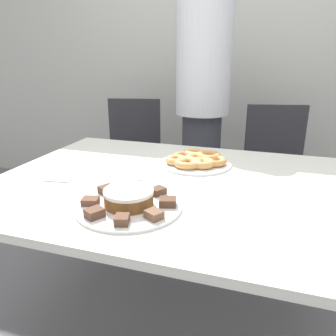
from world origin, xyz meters
name	(u,v)px	position (x,y,z in m)	size (l,w,h in m)	color
ground_plane	(171,326)	(0.00, 0.00, 0.00)	(12.00, 12.00, 0.00)	slate
wall_back	(233,44)	(0.00, 1.64, 1.30)	(8.00, 0.05, 2.60)	beige
table	(171,199)	(0.00, 0.00, 0.66)	(1.43, 1.08, 0.74)	silver
person_standing	(202,104)	(-0.08, 0.95, 0.91)	(0.35, 0.35, 1.73)	#383842
office_chair_left	(132,164)	(-0.62, 0.98, 0.44)	(0.52, 0.52, 0.91)	black
office_chair_right	(276,179)	(0.42, 0.98, 0.44)	(0.53, 0.53, 0.91)	black
plate_cake	(129,206)	(-0.06, -0.28, 0.74)	(0.35, 0.35, 0.01)	white
plate_donuts	(196,163)	(0.04, 0.24, 0.74)	(0.33, 0.33, 0.01)	white
frosted_cake	(129,197)	(-0.06, -0.28, 0.78)	(0.16, 0.16, 0.05)	brown
lamington_0	(90,201)	(-0.19, -0.31, 0.76)	(0.06, 0.06, 0.02)	brown
lamington_1	(95,213)	(-0.13, -0.39, 0.76)	(0.06, 0.07, 0.03)	brown
lamington_2	(122,220)	(-0.03, -0.40, 0.76)	(0.05, 0.06, 0.03)	brown
lamington_3	(154,214)	(0.05, -0.34, 0.76)	(0.06, 0.06, 0.03)	brown
lamington_4	(168,202)	(0.06, -0.24, 0.76)	(0.07, 0.06, 0.03)	#513828
lamington_5	(158,191)	(0.00, -0.16, 0.76)	(0.06, 0.06, 0.02)	#513828
lamington_6	(134,186)	(-0.10, -0.15, 0.76)	(0.06, 0.06, 0.03)	#513828
lamington_7	(108,190)	(-0.17, -0.21, 0.76)	(0.08, 0.07, 0.03)	#513828
donut_0	(196,159)	(0.04, 0.24, 0.77)	(0.11, 0.11, 0.03)	#D18E4C
donut_1	(202,163)	(0.09, 0.18, 0.77)	(0.11, 0.11, 0.03)	tan
donut_2	(214,161)	(0.13, 0.23, 0.76)	(0.12, 0.12, 0.03)	#D18E4C
donut_3	(209,156)	(0.09, 0.29, 0.77)	(0.12, 0.12, 0.03)	#D18E4C
donut_4	(194,153)	(0.02, 0.32, 0.77)	(0.11, 0.11, 0.03)	#E5AD66
donut_5	(184,157)	(-0.02, 0.26, 0.76)	(0.10, 0.10, 0.03)	#C68447
donut_6	(177,160)	(-0.04, 0.19, 0.77)	(0.10, 0.10, 0.03)	tan
donut_7	(188,163)	(0.02, 0.17, 0.77)	(0.12, 0.12, 0.03)	tan
napkin	(61,178)	(-0.44, -0.11, 0.74)	(0.12, 0.10, 0.01)	white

